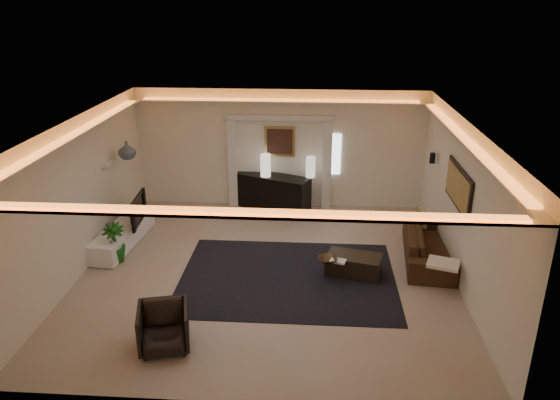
# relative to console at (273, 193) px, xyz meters

# --- Properties ---
(floor) EXTENTS (7.00, 7.00, 0.00)m
(floor) POSITION_rel_console_xyz_m (0.16, -3.23, -0.40)
(floor) COLOR #B8A99A
(floor) RESTS_ON ground
(ceiling) EXTENTS (7.00, 7.00, 0.00)m
(ceiling) POSITION_rel_console_xyz_m (0.16, -3.23, 2.50)
(ceiling) COLOR white
(ceiling) RESTS_ON ground
(wall_back) EXTENTS (7.00, 0.00, 7.00)m
(wall_back) POSITION_rel_console_xyz_m (0.16, 0.27, 1.05)
(wall_back) COLOR white
(wall_back) RESTS_ON ground
(wall_front) EXTENTS (7.00, 0.00, 7.00)m
(wall_front) POSITION_rel_console_xyz_m (0.16, -6.73, 1.05)
(wall_front) COLOR white
(wall_front) RESTS_ON ground
(wall_left) EXTENTS (0.00, 7.00, 7.00)m
(wall_left) POSITION_rel_console_xyz_m (-3.34, -3.23, 1.05)
(wall_left) COLOR white
(wall_left) RESTS_ON ground
(wall_right) EXTENTS (0.00, 7.00, 7.00)m
(wall_right) POSITION_rel_console_xyz_m (3.66, -3.23, 1.05)
(wall_right) COLOR white
(wall_right) RESTS_ON ground
(cove_soffit) EXTENTS (7.00, 7.00, 0.04)m
(cove_soffit) POSITION_rel_console_xyz_m (0.16, -3.23, 2.22)
(cove_soffit) COLOR silver
(cove_soffit) RESTS_ON ceiling
(daylight_slit) EXTENTS (0.25, 0.03, 1.00)m
(daylight_slit) POSITION_rel_console_xyz_m (1.51, 0.25, 0.95)
(daylight_slit) COLOR white
(daylight_slit) RESTS_ON wall_back
(area_rug) EXTENTS (4.00, 3.00, 0.01)m
(area_rug) POSITION_rel_console_xyz_m (0.56, -3.43, -0.39)
(area_rug) COLOR black
(area_rug) RESTS_ON ground
(pilaster_left) EXTENTS (0.22, 0.20, 2.20)m
(pilaster_left) POSITION_rel_console_xyz_m (-0.99, 0.17, 0.70)
(pilaster_left) COLOR silver
(pilaster_left) RESTS_ON ground
(pilaster_right) EXTENTS (0.22, 0.20, 2.20)m
(pilaster_right) POSITION_rel_console_xyz_m (1.31, 0.17, 0.70)
(pilaster_right) COLOR silver
(pilaster_right) RESTS_ON ground
(alcove_header) EXTENTS (2.52, 0.20, 0.12)m
(alcove_header) POSITION_rel_console_xyz_m (0.16, 0.17, 1.85)
(alcove_header) COLOR silver
(alcove_header) RESTS_ON wall_back
(painting_frame) EXTENTS (0.74, 0.04, 0.74)m
(painting_frame) POSITION_rel_console_xyz_m (0.16, 0.24, 1.25)
(painting_frame) COLOR tan
(painting_frame) RESTS_ON wall_back
(painting_canvas) EXTENTS (0.62, 0.02, 0.62)m
(painting_canvas) POSITION_rel_console_xyz_m (0.16, 0.22, 1.25)
(painting_canvas) COLOR #4C2D1E
(painting_canvas) RESTS_ON wall_back
(art_panel_frame) EXTENTS (0.04, 1.64, 0.74)m
(art_panel_frame) POSITION_rel_console_xyz_m (3.63, -2.93, 1.30)
(art_panel_frame) COLOR black
(art_panel_frame) RESTS_ON wall_right
(art_panel_gold) EXTENTS (0.02, 1.50, 0.62)m
(art_panel_gold) POSITION_rel_console_xyz_m (3.60, -2.93, 1.30)
(art_panel_gold) COLOR tan
(art_panel_gold) RESTS_ON wall_right
(wall_sconce) EXTENTS (0.12, 0.12, 0.22)m
(wall_sconce) POSITION_rel_console_xyz_m (3.54, -1.03, 1.28)
(wall_sconce) COLOR black
(wall_sconce) RESTS_ON wall_right
(wall_niche) EXTENTS (0.10, 0.55, 0.04)m
(wall_niche) POSITION_rel_console_xyz_m (-3.28, -1.83, 1.25)
(wall_niche) COLOR silver
(wall_niche) RESTS_ON wall_left
(console) EXTENTS (1.91, 1.26, 0.92)m
(console) POSITION_rel_console_xyz_m (0.00, 0.00, 0.00)
(console) COLOR black
(console) RESTS_ON ground
(lamp_left) EXTENTS (0.30, 0.30, 0.55)m
(lamp_left) POSITION_rel_console_xyz_m (-0.17, -0.05, 0.69)
(lamp_left) COLOR white
(lamp_left) RESTS_ON console
(lamp_right) EXTENTS (0.23, 0.23, 0.50)m
(lamp_right) POSITION_rel_console_xyz_m (0.92, -0.04, 0.69)
(lamp_right) COLOR silver
(lamp_right) RESTS_ON console
(media_ledge) EXTENTS (0.72, 2.22, 0.41)m
(media_ledge) POSITION_rel_console_xyz_m (-2.99, -2.24, -0.18)
(media_ledge) COLOR white
(media_ledge) RESTS_ON ground
(tv) EXTENTS (1.07, 0.21, 0.61)m
(tv) POSITION_rel_console_xyz_m (-2.78, -2.07, 0.36)
(tv) COLOR black
(tv) RESTS_ON media_ledge
(figurine) EXTENTS (0.16, 0.16, 0.38)m
(figurine) POSITION_rel_console_xyz_m (-2.85, -1.34, 0.24)
(figurine) COLOR black
(figurine) RESTS_ON media_ledge
(ginger_jar) EXTENTS (0.38, 0.38, 0.39)m
(ginger_jar) POSITION_rel_console_xyz_m (-2.99, -1.50, 1.46)
(ginger_jar) COLOR #4B6079
(ginger_jar) RESTS_ON wall_niche
(plant) EXTENTS (0.49, 0.49, 0.79)m
(plant) POSITION_rel_console_xyz_m (-2.90, -3.00, -0.00)
(plant) COLOR #1B5A16
(plant) RESTS_ON ground
(sofa) EXTENTS (2.34, 1.11, 0.66)m
(sofa) POSITION_rel_console_xyz_m (3.31, -2.48, -0.07)
(sofa) COLOR #2F1F13
(sofa) RESTS_ON ground
(throw_blanket) EXTENTS (0.65, 0.59, 0.06)m
(throw_blanket) POSITION_rel_console_xyz_m (3.31, -3.71, 0.15)
(throw_blanket) COLOR white
(throw_blanket) RESTS_ON sofa
(throw_pillow) EXTENTS (0.18, 0.38, 0.37)m
(throw_pillow) POSITION_rel_console_xyz_m (3.31, -1.66, 0.15)
(throw_pillow) COLOR tan
(throw_pillow) RESTS_ON sofa
(coffee_table) EXTENTS (1.11, 0.78, 0.37)m
(coffee_table) POSITION_rel_console_xyz_m (1.79, -3.20, -0.20)
(coffee_table) COLOR black
(coffee_table) RESTS_ON ground
(bowl) EXTENTS (0.40, 0.40, 0.08)m
(bowl) POSITION_rel_console_xyz_m (1.29, -3.47, 0.05)
(bowl) COLOR #422F19
(bowl) RESTS_ON coffee_table
(magazine) EXTENTS (0.32, 0.27, 0.03)m
(magazine) POSITION_rel_console_xyz_m (1.48, -3.47, 0.02)
(magazine) COLOR silver
(magazine) RESTS_ON coffee_table
(armchair) EXTENTS (0.89, 0.91, 0.68)m
(armchair) POSITION_rel_console_xyz_m (-1.17, -5.63, -0.06)
(armchair) COLOR black
(armchair) RESTS_ON ground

